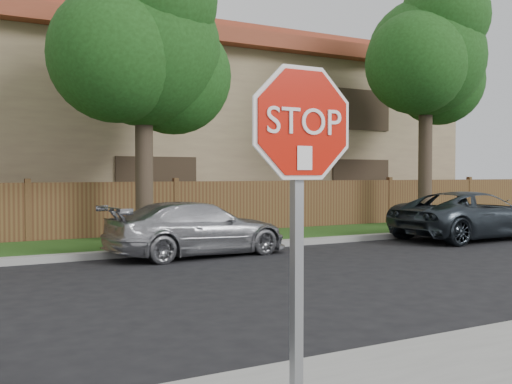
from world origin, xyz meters
TOP-DOWN VIEW (x-y plane):
  - ground at (0.00, 0.00)m, footprint 90.00×90.00m
  - far_curb at (0.00, 8.15)m, footprint 70.00×0.30m
  - grass_strip at (0.00, 9.80)m, footprint 70.00×3.00m
  - fence at (0.00, 11.40)m, footprint 70.00×0.12m
  - apartment_building at (0.00, 17.00)m, footprint 35.20×9.20m
  - tree_mid at (2.52, 9.57)m, footprint 4.80×3.90m
  - tree_right at (12.02, 9.57)m, footprint 4.80×3.90m
  - stop_sign at (-0.23, -1.48)m, footprint 1.01×0.13m
  - sedan_right at (3.00, 7.56)m, footprint 4.28×2.02m
  - sedan_far_right at (11.03, 6.92)m, footprint 4.83×2.29m

SIDE VIEW (x-z plane):
  - ground at x=0.00m, z-range 0.00..0.00m
  - grass_strip at x=0.00m, z-range 0.00..0.12m
  - far_curb at x=0.00m, z-range 0.00..0.15m
  - sedan_right at x=3.00m, z-range 0.00..1.21m
  - sedan_far_right at x=11.03m, z-range 0.00..1.33m
  - fence at x=0.00m, z-range 0.00..1.60m
  - stop_sign at x=-0.23m, z-range 0.55..3.11m
  - apartment_building at x=0.00m, z-range -0.07..7.13m
  - tree_mid at x=2.52m, z-range 1.20..8.55m
  - tree_right at x=12.02m, z-range 1.47..9.67m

